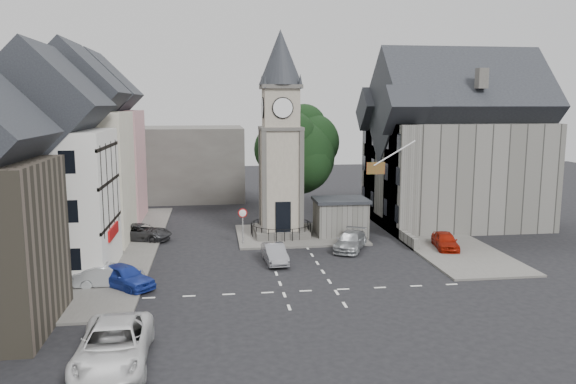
{
  "coord_description": "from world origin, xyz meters",
  "views": [
    {
      "loc": [
        -5.31,
        -35.95,
        10.65
      ],
      "look_at": [
        0.18,
        5.0,
        4.09
      ],
      "focal_mm": 35.0,
      "sensor_mm": 36.0,
      "label": 1
    }
  ],
  "objects": [
    {
      "name": "car_west_blue",
      "position": [
        -10.57,
        -3.58,
        0.71
      ],
      "size": [
        4.16,
        4.09,
        1.42
      ],
      "primitive_type": "imported",
      "rotation": [
        0.0,
        0.0,
        0.81
      ],
      "color": "navy",
      "rests_on": "ground"
    },
    {
      "name": "pavement_east",
      "position": [
        12.0,
        8.0,
        0.07
      ],
      "size": [
        6.0,
        26.0,
        0.14
      ],
      "primitive_type": "cube",
      "color": "#595651",
      "rests_on": "ground"
    },
    {
      "name": "flagpole",
      "position": [
        8.0,
        4.0,
        7.0
      ],
      "size": [
        3.68,
        0.1,
        2.74
      ],
      "color": "white",
      "rests_on": "ground"
    },
    {
      "name": "terrace_cream",
      "position": [
        -15.5,
        8.0,
        6.58
      ],
      "size": [
        8.1,
        7.6,
        12.8
      ],
      "color": "beige",
      "rests_on": "ground"
    },
    {
      "name": "road_markings",
      "position": [
        0.0,
        -5.5,
        0.01
      ],
      "size": [
        20.0,
        8.0,
        0.01
      ],
      "primitive_type": "cube",
      "color": "silver",
      "rests_on": "ground"
    },
    {
      "name": "clock_tower",
      "position": [
        0.0,
        7.99,
        8.12
      ],
      "size": [
        4.86,
        4.86,
        16.25
      ],
      "color": "#4C4944",
      "rests_on": "ground"
    },
    {
      "name": "van_sw_white",
      "position": [
        -9.5,
        -13.58,
        0.86
      ],
      "size": [
        2.99,
        6.23,
        1.71
      ],
      "primitive_type": "imported",
      "rotation": [
        0.0,
        0.0,
        0.02
      ],
      "color": "silver",
      "rests_on": "ground"
    },
    {
      "name": "car_west_silver",
      "position": [
        -11.5,
        -3.13,
        0.65
      ],
      "size": [
        4.03,
        1.56,
        1.31
      ],
      "primitive_type": "imported",
      "rotation": [
        0.0,
        0.0,
        1.62
      ],
      "color": "#B2B7BB",
      "rests_on": "ground"
    },
    {
      "name": "warning_sign_post",
      "position": [
        -3.2,
        5.43,
        2.03
      ],
      "size": [
        0.7,
        0.19,
        2.85
      ],
      "color": "black",
      "rests_on": "ground"
    },
    {
      "name": "pedestrian",
      "position": [
        10.23,
        6.2,
        0.74
      ],
      "size": [
        0.59,
        0.44,
        1.48
      ],
      "primitive_type": "imported",
      "rotation": [
        0.0,
        0.0,
        3.31
      ],
      "color": "#B8AD98",
      "rests_on": "ground"
    },
    {
      "name": "car_island_silver",
      "position": [
        -1.33,
        0.5,
        0.63
      ],
      "size": [
        1.61,
        3.92,
        1.26
      ],
      "primitive_type": "imported",
      "rotation": [
        0.0,
        0.0,
        0.07
      ],
      "color": "gray",
      "rests_on": "ground"
    },
    {
      "name": "car_east_red",
      "position": [
        11.5,
        2.3,
        0.65
      ],
      "size": [
        2.19,
        4.01,
        1.29
      ],
      "primitive_type": "imported",
      "rotation": [
        0.0,
        0.0,
        -0.18
      ],
      "color": "#9F1908",
      "rests_on": "ground"
    },
    {
      "name": "east_boundary_wall",
      "position": [
        9.2,
        10.0,
        0.45
      ],
      "size": [
        0.4,
        16.0,
        0.9
      ],
      "primitive_type": "cube",
      "color": "#5F5E57",
      "rests_on": "ground"
    },
    {
      "name": "terrace_tudor",
      "position": [
        -15.5,
        0.0,
        6.19
      ],
      "size": [
        8.1,
        7.6,
        12.0
      ],
      "color": "silver",
      "rests_on": "ground"
    },
    {
      "name": "stone_shelter",
      "position": [
        4.8,
        7.5,
        1.55
      ],
      "size": [
        4.3,
        3.3,
        3.08
      ],
      "color": "#5F5E57",
      "rests_on": "ground"
    },
    {
      "name": "terrace_pink",
      "position": [
        -15.5,
        16.0,
        6.58
      ],
      "size": [
        8.1,
        7.6,
        12.8
      ],
      "color": "#D39199",
      "rests_on": "ground"
    },
    {
      "name": "backdrop_west",
      "position": [
        -12.0,
        28.0,
        4.0
      ],
      "size": [
        20.0,
        10.0,
        8.0
      ],
      "primitive_type": "cube",
      "color": "#4C4944",
      "rests_on": "ground"
    },
    {
      "name": "town_tree",
      "position": [
        2.0,
        13.0,
        6.97
      ],
      "size": [
        7.2,
        7.2,
        10.8
      ],
      "color": "black",
      "rests_on": "ground"
    },
    {
      "name": "car_west_grey",
      "position": [
        -11.02,
        8.0,
        0.66
      ],
      "size": [
        5.18,
        3.52,
        1.32
      ],
      "primitive_type": "imported",
      "rotation": [
        0.0,
        0.0,
        1.26
      ],
      "color": "#2E2E31",
      "rests_on": "ground"
    },
    {
      "name": "car_island_east",
      "position": [
        4.56,
        3.14,
        0.66
      ],
      "size": [
        3.64,
        4.86,
        1.31
      ],
      "primitive_type": "imported",
      "rotation": [
        0.0,
        0.0,
        -0.46
      ],
      "color": "#9B9FA2",
      "rests_on": "ground"
    },
    {
      "name": "east_building",
      "position": [
        15.59,
        11.0,
        6.26
      ],
      "size": [
        14.4,
        11.4,
        12.6
      ],
      "color": "#5F5E57",
      "rests_on": "ground"
    },
    {
      "name": "central_island",
      "position": [
        1.5,
        8.0,
        0.08
      ],
      "size": [
        10.0,
        8.0,
        0.16
      ],
      "primitive_type": "cube",
      "color": "#595651",
      "rests_on": "ground"
    },
    {
      "name": "ground",
      "position": [
        0.0,
        0.0,
        0.0
      ],
      "size": [
        120.0,
        120.0,
        0.0
      ],
      "primitive_type": "plane",
      "color": "black",
      "rests_on": "ground"
    },
    {
      "name": "pavement_west",
      "position": [
        -12.5,
        6.0,
        0.07
      ],
      "size": [
        6.0,
        30.0,
        0.14
      ],
      "primitive_type": "cube",
      "color": "#595651",
      "rests_on": "ground"
    }
  ]
}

